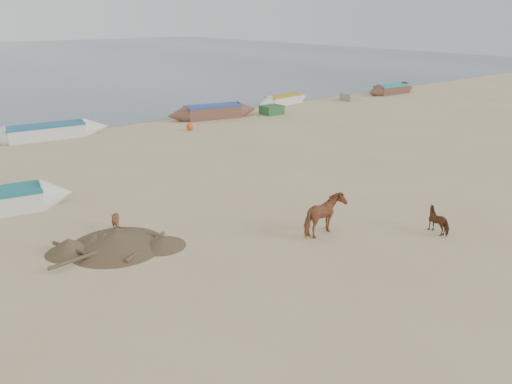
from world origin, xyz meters
The scene contains 7 objects.
ground centered at (0.00, 0.00, 0.00)m, with size 140.00×140.00×0.00m, color tan.
cow_adult centered at (0.88, 1.47, 0.69)m, with size 0.75×1.64×1.39m, color brown.
calf_front centered at (-4.48, 5.97, 0.39)m, with size 0.62×0.70×0.77m, color brown.
calf_right centered at (4.13, -0.76, 0.42)m, with size 0.84×0.72×0.84m, color brown.
debris_pile centered at (-4.92, 4.89, 0.23)m, with size 3.07×3.07×0.46m, color brown.
waterline_canoes centered at (-0.41, 20.31, 0.42)m, with size 61.59×4.49×0.95m.
beach_clutter centered at (4.50, 19.67, 0.30)m, with size 46.79×4.60×0.64m.
Camera 1 is at (-10.25, -9.15, 6.95)m, focal length 35.00 mm.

